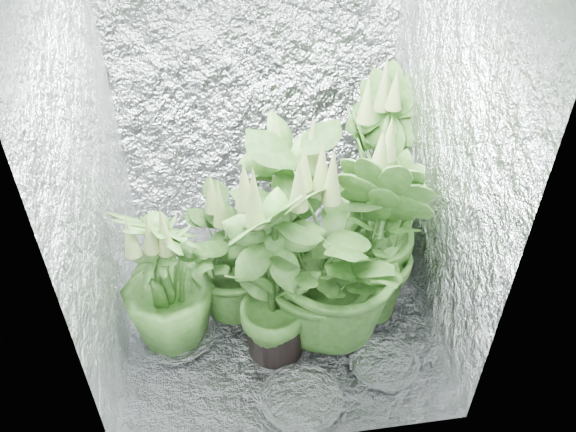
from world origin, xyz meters
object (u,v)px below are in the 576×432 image
(plant_g, at_px, (378,232))
(circulation_fan, at_px, (365,237))
(plant_f, at_px, (274,274))
(plant_a, at_px, (236,251))
(plant_b, at_px, (289,212))
(plant_c, at_px, (375,173))
(plant_d, at_px, (166,280))
(plant_e, at_px, (329,257))

(plant_g, height_order, circulation_fan, plant_g)
(plant_f, xyz_separation_m, plant_g, (0.56, 0.22, 0.01))
(plant_a, relative_size, plant_b, 0.79)
(plant_b, height_order, circulation_fan, plant_b)
(plant_c, bearing_deg, plant_a, -156.05)
(plant_d, distance_m, plant_f, 0.55)
(plant_a, distance_m, plant_e, 0.53)
(circulation_fan, bearing_deg, plant_d, -137.81)
(plant_a, xyz_separation_m, plant_c, (0.84, 0.37, 0.17))
(plant_a, bearing_deg, plant_e, -31.54)
(plant_a, height_order, plant_g, plant_g)
(plant_a, height_order, plant_c, plant_c)
(circulation_fan, bearing_deg, plant_a, -139.88)
(plant_f, height_order, plant_g, plant_g)
(plant_c, relative_size, plant_g, 1.05)
(plant_c, relative_size, plant_f, 1.07)
(plant_e, xyz_separation_m, plant_g, (0.28, 0.15, -0.00))
(plant_a, xyz_separation_m, plant_d, (-0.36, -0.19, 0.02))
(plant_b, height_order, plant_e, plant_e)
(plant_e, bearing_deg, plant_f, -166.26)
(plant_c, xyz_separation_m, circulation_fan, (-0.04, -0.06, -0.42))
(plant_a, height_order, plant_d, plant_d)
(plant_f, height_order, circulation_fan, plant_f)
(circulation_fan, bearing_deg, plant_f, -115.50)
(plant_d, bearing_deg, plant_g, 3.74)
(plant_c, distance_m, plant_f, 0.98)
(plant_a, relative_size, circulation_fan, 2.43)
(plant_a, distance_m, plant_g, 0.75)
(plant_g, bearing_deg, plant_c, 76.97)
(plant_d, relative_size, plant_e, 0.81)
(plant_b, xyz_separation_m, plant_f, (-0.14, -0.49, 0.02))
(plant_b, xyz_separation_m, plant_c, (0.53, 0.22, 0.06))
(plant_c, xyz_separation_m, plant_d, (-1.19, -0.56, -0.15))
(plant_b, distance_m, plant_g, 0.50)
(plant_c, height_order, plant_g, plant_c)
(plant_b, height_order, plant_c, plant_c)
(plant_b, relative_size, plant_g, 0.95)
(plant_b, xyz_separation_m, plant_d, (-0.66, -0.34, -0.10))
(plant_f, bearing_deg, plant_g, 21.47)
(plant_a, distance_m, circulation_fan, 0.89)
(plant_a, height_order, plant_e, plant_e)
(plant_c, height_order, plant_d, plant_c)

